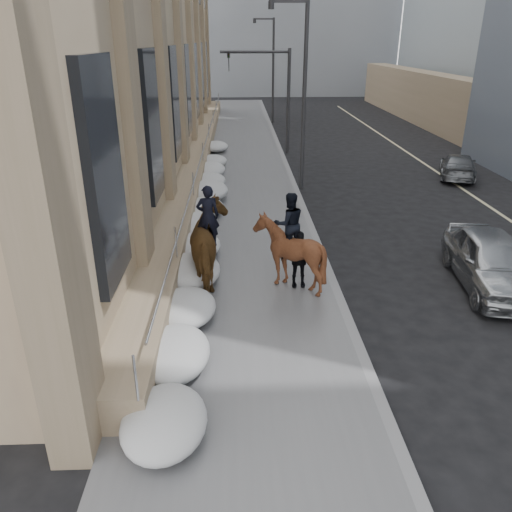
{
  "coord_description": "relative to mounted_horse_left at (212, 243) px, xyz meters",
  "views": [
    {
      "loc": [
        -0.06,
        -8.8,
        6.49
      ],
      "look_at": [
        0.34,
        2.17,
        1.7
      ],
      "focal_mm": 35.0,
      "sensor_mm": 36.0,
      "label": 1
    }
  ],
  "objects": [
    {
      "name": "mounted_horse_left",
      "position": [
        0.0,
        0.0,
        0.0
      ],
      "size": [
        1.53,
        2.77,
        2.77
      ],
      "rotation": [
        0.0,
        0.0,
        3.27
      ],
      "color": "#4C3116",
      "rests_on": "sidewalk"
    },
    {
      "name": "traffic_signal",
      "position": [
        2.89,
        17.94,
        2.72
      ],
      "size": [
        4.1,
        0.22,
        6.0
      ],
      "color": "#2D2D30",
      "rests_on": "ground"
    },
    {
      "name": "curb",
      "position": [
        3.44,
        5.94,
        -1.22
      ],
      "size": [
        0.24,
        80.0,
        0.12
      ],
      "primitive_type": "cube",
      "color": "slate",
      "rests_on": "ground"
    },
    {
      "name": "mounted_horse_right",
      "position": [
        2.11,
        -0.35,
        -0.05
      ],
      "size": [
        1.96,
        2.11,
        2.66
      ],
      "rotation": [
        0.0,
        0.0,
        3.35
      ],
      "color": "#4A2615",
      "rests_on": "sidewalk"
    },
    {
      "name": "sidewalk",
      "position": [
        0.82,
        5.94,
        -1.22
      ],
      "size": [
        5.0,
        80.0,
        0.12
      ],
      "primitive_type": "cube",
      "color": "#565658",
      "rests_on": "ground"
    },
    {
      "name": "snow_bank",
      "position": [
        -0.6,
        4.05,
        -0.81
      ],
      "size": [
        1.7,
        18.1,
        0.76
      ],
      "color": "#B9BABF",
      "rests_on": "sidewalk"
    },
    {
      "name": "car_grey",
      "position": [
        11.88,
        11.65,
        -0.69
      ],
      "size": [
        2.99,
        4.39,
        1.18
      ],
      "primitive_type": "imported",
      "rotation": [
        0.0,
        0.0,
        2.78
      ],
      "color": "slate",
      "rests_on": "ground"
    },
    {
      "name": "streetlight_far",
      "position": [
        3.56,
        29.94,
        3.3
      ],
      "size": [
        1.71,
        0.24,
        8.0
      ],
      "color": "#2D2D30",
      "rests_on": "ground"
    },
    {
      "name": "lane_line",
      "position": [
        11.32,
        5.94,
        -1.28
      ],
      "size": [
        0.15,
        70.0,
        0.01
      ],
      "primitive_type": "cube",
      "color": "#BFB78C",
      "rests_on": "ground"
    },
    {
      "name": "ground",
      "position": [
        0.82,
        -4.06,
        -1.28
      ],
      "size": [
        140.0,
        140.0,
        0.0
      ],
      "primitive_type": "plane",
      "color": "black",
      "rests_on": "ground"
    },
    {
      "name": "pedestrian",
      "position": [
        2.39,
        -0.36,
        -0.35
      ],
      "size": [
        0.95,
        0.4,
        1.62
      ],
      "primitive_type": "imported",
      "rotation": [
        0.0,
        0.0,
        -0.01
      ],
      "color": "black",
      "rests_on": "sidewalk"
    },
    {
      "name": "car_silver",
      "position": [
        7.84,
        -0.35,
        -0.51
      ],
      "size": [
        2.35,
        4.73,
        1.55
      ],
      "primitive_type": "imported",
      "rotation": [
        0.0,
        0.0,
        -0.12
      ],
      "color": "#9EA1A5",
      "rests_on": "ground"
    },
    {
      "name": "streetlight_mid",
      "position": [
        3.56,
        9.94,
        3.3
      ],
      "size": [
        1.71,
        0.24,
        8.0
      ],
      "color": "#2D2D30",
      "rests_on": "ground"
    },
    {
      "name": "bg_building_far",
      "position": [
        -5.18,
        67.94,
        8.72
      ],
      "size": [
        24.0,
        12.0,
        20.0
      ],
      "primitive_type": "cube",
      "color": "gray",
      "rests_on": "ground"
    }
  ]
}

